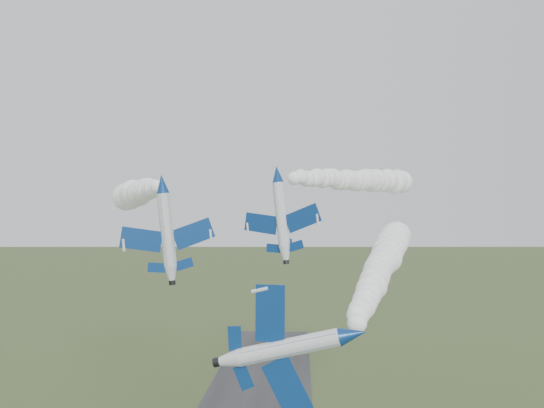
# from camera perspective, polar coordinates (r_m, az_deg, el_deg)

# --- Properties ---
(jet_lead) EXTENTS (4.96, 13.30, 10.69)m
(jet_lead) POSITION_cam_1_polar(r_m,az_deg,el_deg) (50.75, 7.68, -12.07)
(jet_lead) COLOR silver
(smoke_trail_jet_lead) EXTENTS (16.49, 75.97, 5.77)m
(smoke_trail_jet_lead) POSITION_cam_1_polar(r_m,az_deg,el_deg) (91.01, 10.41, -5.43)
(smoke_trail_jet_lead) COLOR white
(jet_pair_left) EXTENTS (11.50, 13.37, 3.44)m
(jet_pair_left) POSITION_cam_1_polar(r_m,az_deg,el_deg) (75.72, -10.30, 1.91)
(jet_pair_left) COLOR silver
(smoke_trail_jet_pair_left) EXTENTS (25.42, 59.74, 5.81)m
(smoke_trail_jet_pair_left) POSITION_cam_1_polar(r_m,az_deg,el_deg) (109.30, -12.52, 1.04)
(smoke_trail_jet_pair_left) COLOR white
(jet_pair_right) EXTENTS (10.13, 11.67, 3.06)m
(jet_pair_right) POSITION_cam_1_polar(r_m,az_deg,el_deg) (74.92, 0.46, 2.85)
(jet_pair_right) COLOR silver
(smoke_trail_jet_pair_right) EXTENTS (25.65, 52.27, 4.55)m
(smoke_trail_jet_pair_right) POSITION_cam_1_polar(r_m,az_deg,el_deg) (103.05, 8.33, 2.24)
(smoke_trail_jet_pair_right) COLOR white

